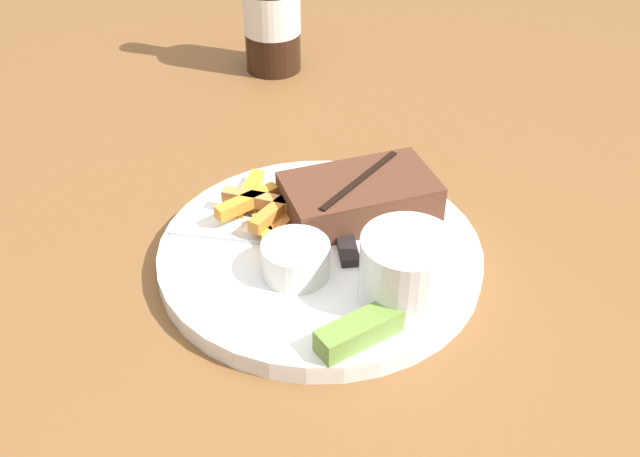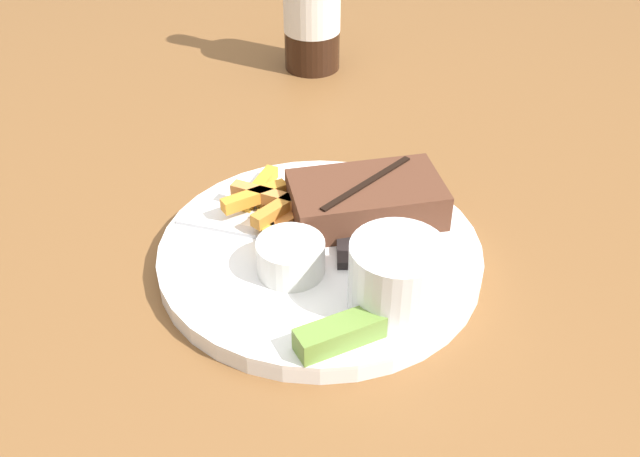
% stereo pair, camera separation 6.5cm
% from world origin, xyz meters
% --- Properties ---
extents(dining_table, '(1.51, 1.53, 0.74)m').
position_xyz_m(dining_table, '(0.00, 0.00, 0.68)').
color(dining_table, brown).
rests_on(dining_table, ground_plane).
extents(dinner_plate, '(0.29, 0.29, 0.02)m').
position_xyz_m(dinner_plate, '(0.00, 0.00, 0.75)').
color(dinner_plate, white).
rests_on(dinner_plate, dining_table).
extents(steak_portion, '(0.16, 0.13, 0.04)m').
position_xyz_m(steak_portion, '(0.03, 0.05, 0.77)').
color(steak_portion, '#512D1E').
rests_on(steak_portion, dinner_plate).
extents(fries_pile, '(0.11, 0.14, 0.02)m').
position_xyz_m(fries_pile, '(-0.05, 0.04, 0.76)').
color(fries_pile, '#CC803F').
rests_on(fries_pile, dinner_plate).
extents(coleslaw_cup, '(0.08, 0.08, 0.06)m').
position_xyz_m(coleslaw_cup, '(0.07, -0.06, 0.79)').
color(coleslaw_cup, white).
rests_on(coleslaw_cup, dinner_plate).
extents(dipping_sauce_cup, '(0.06, 0.06, 0.03)m').
position_xyz_m(dipping_sauce_cup, '(-0.02, -0.04, 0.77)').
color(dipping_sauce_cup, silver).
rests_on(dipping_sauce_cup, dinner_plate).
extents(pickle_spear, '(0.07, 0.06, 0.02)m').
position_xyz_m(pickle_spear, '(0.04, -0.11, 0.76)').
color(pickle_spear, olive).
rests_on(pickle_spear, dinner_plate).
extents(fork_utensil, '(0.13, 0.02, 0.00)m').
position_xyz_m(fork_utensil, '(-0.07, 0.01, 0.76)').
color(fork_utensil, '#B7B7BC').
rests_on(fork_utensil, dinner_plate).
extents(knife_utensil, '(0.05, 0.17, 0.01)m').
position_xyz_m(knife_utensil, '(0.02, 0.03, 0.76)').
color(knife_utensil, '#B7B7BC').
rests_on(knife_utensil, dinner_plate).
extents(beer_bottle, '(0.07, 0.07, 0.23)m').
position_xyz_m(beer_bottle, '(-0.09, 0.40, 0.82)').
color(beer_bottle, black).
rests_on(beer_bottle, dining_table).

